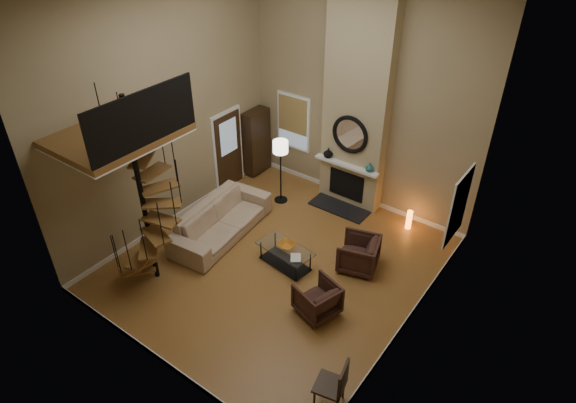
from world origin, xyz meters
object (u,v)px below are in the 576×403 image
Objects in this scene: accent_lamp at (409,220)px; armchair_far at (319,301)px; armchair_near at (362,255)px; coffee_table at (285,254)px; hutch at (256,141)px; side_chair at (335,384)px; floor_lamp at (280,152)px; sofa at (221,220)px.

armchair_far is at bearing -93.30° from accent_lamp.
armchair_near is 1.62m from coffee_table.
hutch is 2.15× the size of armchair_near.
floor_lamp is at bearing 135.16° from side_chair.
floor_lamp is 3.46m from accent_lamp.
accent_lamp is (3.15, 0.84, -1.16)m from floor_lamp.
floor_lamp is at bearing -126.15° from armchair_near.
sofa is at bearing -141.15° from accent_lamp.
hutch is 3.71× the size of accent_lamp.
coffee_table is 2.73m from floor_lamp.
floor_lamp is at bearing -14.47° from sofa.
armchair_far is 3.54m from accent_lamp.
side_chair is at bearing -44.84° from floor_lamp.
side_chair is at bearing -40.49° from coffee_table.
accent_lamp is (0.22, 1.88, -0.10)m from armchair_near.
sofa is at bearing -91.24° from armchair_near.
hutch is 1.04× the size of floor_lamp.
hutch is 1.81× the size of side_chair.
floor_lamp reaches higher than sofa.
sofa is 2.19m from floor_lamp.
armchair_near is at bearing -81.06° from sofa.
armchair_near reaches higher than armchair_far.
armchair_near is at bearing 32.96° from coffee_table.
sofa reaches higher than accent_lamp.
armchair_near is 3.29m from floor_lamp.
coffee_table is at bearing -73.55° from armchair_near.
armchair_near is 3.38m from side_chair.
sofa is 3.31m from armchair_far.
coffee_table is 0.76× the size of floor_lamp.
armchair_near is at bearing 112.05° from side_chair.
armchair_far is 4.13m from floor_lamp.
side_chair is (4.47, -2.25, 0.13)m from sofa.
side_chair reaches higher than armchair_far.
hutch is 2.98m from sofa.
armchair_far reaches higher than coffee_table.
armchair_far is 1.94m from side_chair.
sofa reaches higher than armchair_near.
coffee_table is at bearing -50.89° from floor_lamp.
coffee_table is (-1.38, 0.77, -0.07)m from armchair_far.
sofa is 1.85m from coffee_table.
floor_lamp is 5.98m from side_chair.
coffee_table is at bearing -102.05° from armchair_far.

